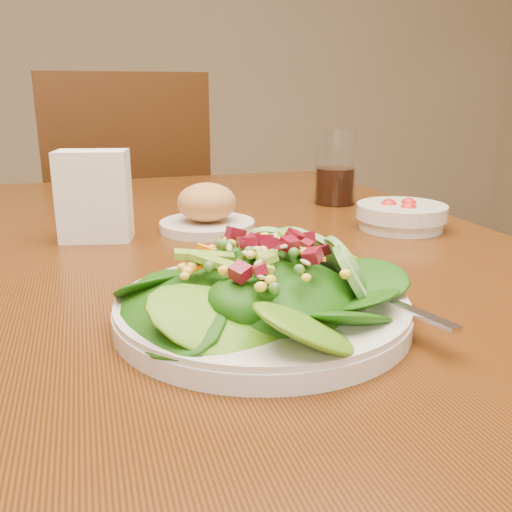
# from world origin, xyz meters

# --- Properties ---
(dining_table) EXTENTS (0.90, 1.40, 0.75)m
(dining_table) POSITION_xyz_m (0.00, 0.00, 0.65)
(dining_table) COLOR #5B2910
(dining_table) RESTS_ON ground_plane
(chair_far) EXTENTS (0.50, 0.51, 1.00)m
(chair_far) POSITION_xyz_m (-0.05, 0.98, 0.53)
(chair_far) COLOR #341E08
(chair_far) RESTS_ON ground_plane
(salad_plate) EXTENTS (0.28, 0.28, 0.08)m
(salad_plate) POSITION_xyz_m (0.00, -0.24, 0.78)
(salad_plate) COLOR silver
(salad_plate) RESTS_ON dining_table
(bread_plate) EXTENTS (0.15, 0.15, 0.08)m
(bread_plate) POSITION_xyz_m (0.02, 0.14, 0.78)
(bread_plate) COLOR silver
(bread_plate) RESTS_ON dining_table
(tomato_bowl) EXTENTS (0.14, 0.14, 0.05)m
(tomato_bowl) POSITION_xyz_m (0.31, 0.06, 0.77)
(tomato_bowl) COLOR silver
(tomato_bowl) RESTS_ON dining_table
(drinking_glass) EXTENTS (0.08, 0.08, 0.14)m
(drinking_glass) POSITION_xyz_m (0.30, 0.27, 0.81)
(drinking_glass) COLOR silver
(drinking_glass) RESTS_ON dining_table
(napkin_holder) EXTENTS (0.11, 0.08, 0.13)m
(napkin_holder) POSITION_xyz_m (-0.15, 0.12, 0.82)
(napkin_holder) COLOR white
(napkin_holder) RESTS_ON dining_table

